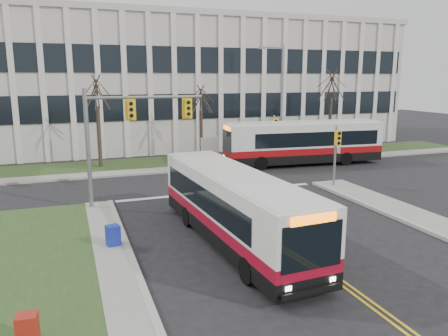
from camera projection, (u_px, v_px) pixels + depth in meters
ground at (282, 239)px, 18.42m from camera, size 120.00×120.00×0.00m
sidewalk_west at (132, 334)px, 11.47m from camera, size 1.20×26.00×0.14m
sidewalk_cross at (249, 164)px, 34.07m from camera, size 44.00×1.60×0.14m
building_lawn at (236, 158)px, 36.65m from camera, size 44.00×5.00×0.12m
office_building at (195, 84)px, 46.49m from camera, size 40.00×16.00×12.00m
mast_arm_signal at (121, 126)px, 22.28m from camera, size 6.11×0.38×6.20m
signal_pole_near at (336, 147)px, 26.66m from camera, size 0.34×0.39×3.80m
signal_pole_far at (274, 132)px, 34.49m from camera, size 0.34×0.39×3.80m
streetlight at (280, 97)px, 34.96m from camera, size 2.15×0.25×9.20m
directory_sign at (210, 148)px, 35.13m from camera, size 1.50×0.12×2.00m
tree_left at (97, 94)px, 31.88m from camera, size 1.80×1.80×7.70m
tree_mid at (201, 101)px, 34.85m from camera, size 1.80×1.80×6.82m
tree_right at (332, 87)px, 38.46m from camera, size 1.80×1.80×8.25m
bus_main at (234, 209)px, 17.68m from camera, size 3.00×11.08×2.92m
bus_cross at (303, 144)px, 33.98m from camera, size 12.49×3.69×3.28m
newspaper_box_blue at (113, 237)px, 17.34m from camera, size 0.59×0.55×0.95m
newspaper_box_red at (28, 332)px, 10.85m from camera, size 0.55×0.50×0.95m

